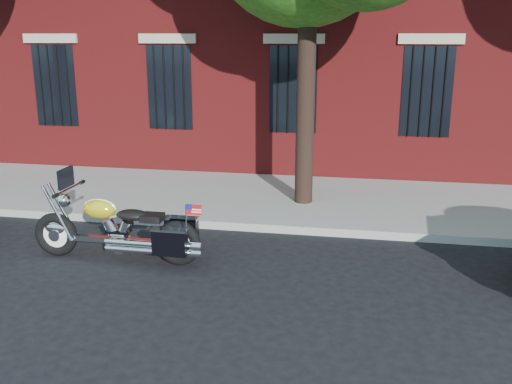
# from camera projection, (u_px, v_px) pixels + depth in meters

# --- Properties ---
(ground) EXTENTS (120.00, 120.00, 0.00)m
(ground) POSITION_uv_depth(u_px,v_px,m) (253.00, 260.00, 9.02)
(ground) COLOR black
(ground) RESTS_ON ground
(curb) EXTENTS (40.00, 0.16, 0.15)m
(curb) POSITION_uv_depth(u_px,v_px,m) (267.00, 227.00, 10.31)
(curb) COLOR gray
(curb) RESTS_ON ground
(sidewalk) EXTENTS (40.00, 3.60, 0.15)m
(sidewalk) POSITION_uv_depth(u_px,v_px,m) (281.00, 199.00, 12.09)
(sidewalk) COLOR gray
(sidewalk) RESTS_ON ground
(motorcycle) EXTENTS (2.88, 0.84, 1.45)m
(motorcycle) POSITION_uv_depth(u_px,v_px,m) (124.00, 232.00, 8.83)
(motorcycle) COLOR black
(motorcycle) RESTS_ON ground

